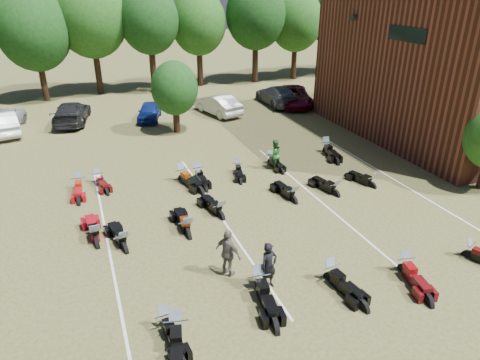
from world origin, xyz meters
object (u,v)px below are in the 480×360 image
person_green (274,154)px  person_black (269,266)px  motorcycle_3 (259,291)px  motorcycle_14 (99,183)px  car_4 (149,111)px  person_grey (228,253)px  motorcycle_7 (97,245)px

person_green → person_black: bearing=54.4°
person_green → motorcycle_3: bearing=52.9°
motorcycle_3 → motorcycle_14: (-4.45, 11.02, 0.00)m
car_4 → person_grey: (-0.82, -20.15, 0.29)m
motorcycle_7 → person_green: bearing=-161.0°
person_black → motorcycle_7: 7.33m
person_green → person_grey: (-5.67, -8.15, 0.06)m
person_black → motorcycle_3: bearing=-175.4°
motorcycle_7 → person_black: bearing=133.2°
person_black → motorcycle_3: size_ratio=0.71×
person_green → motorcycle_3: person_green is taller
motorcycle_3 → motorcycle_14: size_ratio=1.20×
person_green → motorcycle_7: (-10.01, -4.41, -0.87)m
car_4 → person_green: size_ratio=2.18×
car_4 → motorcycle_3: 21.42m
person_black → person_grey: bearing=120.5°
motorcycle_7 → motorcycle_14: (0.55, 6.03, 0.00)m
person_black → motorcycle_3: person_black is taller
person_green → motorcycle_14: size_ratio=0.84×
motorcycle_14 → person_green: bearing=-20.3°
person_grey → motorcycle_3: person_grey is taller
motorcycle_14 → person_grey: bearing=-79.4°
person_grey → motorcycle_7: (-4.33, 3.74, -0.93)m
person_black → person_grey: size_ratio=0.94×
person_green → motorcycle_7: 10.97m
car_4 → motorcycle_3: (-0.14, -21.41, -0.65)m
motorcycle_7 → car_4: bearing=-112.2°
person_grey → person_black: bearing=-167.6°
person_grey → car_4: bearing=-33.1°
person_grey → motorcycle_3: bearing=177.5°
person_black → person_green: bearing=50.8°
motorcycle_3 → motorcycle_7: bearing=143.1°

